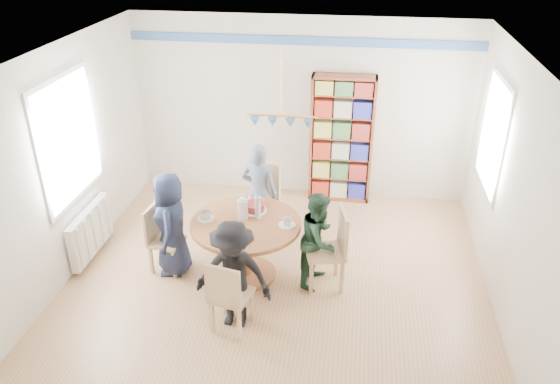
% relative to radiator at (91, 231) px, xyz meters
% --- Properties ---
extents(ground, '(5.00, 5.00, 0.00)m').
position_rel_radiator_xyz_m(ground, '(2.42, -0.30, -0.35)').
color(ground, tan).
extents(room_shell, '(5.00, 5.00, 5.00)m').
position_rel_radiator_xyz_m(room_shell, '(2.16, 0.57, 1.30)').
color(room_shell, white).
rests_on(room_shell, ground).
extents(radiator, '(0.12, 1.00, 0.60)m').
position_rel_radiator_xyz_m(radiator, '(0.00, 0.00, 0.00)').
color(radiator, silver).
rests_on(radiator, ground).
extents(dining_table, '(1.30, 1.30, 0.75)m').
position_rel_radiator_xyz_m(dining_table, '(2.05, -0.14, 0.21)').
color(dining_table, '#985B31').
rests_on(dining_table, ground).
extents(chair_left, '(0.43, 0.43, 0.85)m').
position_rel_radiator_xyz_m(chair_left, '(0.99, -0.14, 0.12)').
color(chair_left, tan).
rests_on(chair_left, ground).
extents(chair_right, '(0.52, 0.52, 0.99)m').
position_rel_radiator_xyz_m(chair_right, '(3.07, -0.17, 0.19)').
color(chair_right, tan).
rests_on(chair_right, ground).
extents(chair_far, '(0.58, 0.58, 1.02)m').
position_rel_radiator_xyz_m(chair_far, '(2.05, 0.85, 0.21)').
color(chair_far, tan).
rests_on(chair_far, ground).
extents(chair_near, '(0.46, 0.46, 0.87)m').
position_rel_radiator_xyz_m(chair_near, '(2.06, -1.14, 0.13)').
color(chair_near, tan).
rests_on(chair_near, ground).
extents(person_left, '(0.53, 0.71, 1.30)m').
position_rel_radiator_xyz_m(person_left, '(1.15, -0.16, 0.30)').
color(person_left, '#171E34').
rests_on(person_left, ground).
extents(person_right, '(0.58, 0.67, 1.18)m').
position_rel_radiator_xyz_m(person_right, '(2.91, -0.13, 0.24)').
color(person_right, '#1A3524').
rests_on(person_right, ground).
extents(person_far, '(0.54, 0.39, 1.36)m').
position_rel_radiator_xyz_m(person_far, '(2.04, 0.76, 0.33)').
color(person_far, gray).
rests_on(person_far, ground).
extents(person_near, '(0.84, 0.51, 1.25)m').
position_rel_radiator_xyz_m(person_near, '(2.10, -1.01, 0.28)').
color(person_near, black).
rests_on(person_near, ground).
extents(bookshelf, '(0.92, 0.27, 1.92)m').
position_rel_radiator_xyz_m(bookshelf, '(3.04, 2.04, 0.60)').
color(bookshelf, brown).
rests_on(bookshelf, ground).
extents(tableware, '(1.16, 1.16, 0.31)m').
position_rel_radiator_xyz_m(tableware, '(2.03, -0.12, 0.47)').
color(tableware, white).
rests_on(tableware, dining_table).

